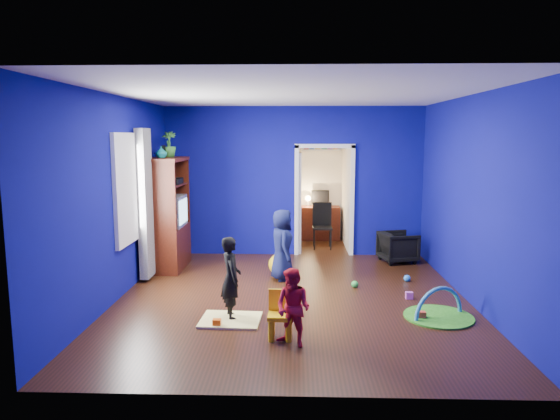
{
  "coord_description": "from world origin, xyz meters",
  "views": [
    {
      "loc": [
        0.05,
        -6.94,
        2.31
      ],
      "look_at": [
        -0.19,
        0.4,
        1.23
      ],
      "focal_mm": 32.0,
      "sensor_mm": 36.0,
      "label": 1
    }
  ],
  "objects_px": {
    "kid_chair": "(280,317)",
    "study_desk": "(320,223)",
    "armchair": "(398,247)",
    "vase": "(161,152)",
    "hopper_ball": "(280,264)",
    "child_navy": "(282,245)",
    "toddler_red": "(293,308)",
    "folding_chair": "(322,227)",
    "crt_tv": "(170,211)",
    "tv_armoire": "(168,213)",
    "child_black": "(231,278)",
    "play_mat": "(438,317)"
  },
  "relations": [
    {
      "from": "crt_tv",
      "to": "toddler_red",
      "type": "bearing_deg",
      "value": -56.37
    },
    {
      "from": "child_black",
      "to": "play_mat",
      "type": "bearing_deg",
      "value": -106.5
    },
    {
      "from": "armchair",
      "to": "kid_chair",
      "type": "xyz_separation_m",
      "value": [
        -2.08,
        -3.64,
        -0.03
      ]
    },
    {
      "from": "play_mat",
      "to": "folding_chair",
      "type": "relative_size",
      "value": 0.96
    },
    {
      "from": "child_navy",
      "to": "crt_tv",
      "type": "distance_m",
      "value": 2.15
    },
    {
      "from": "hopper_ball",
      "to": "study_desk",
      "type": "distance_m",
      "value": 3.15
    },
    {
      "from": "vase",
      "to": "hopper_ball",
      "type": "bearing_deg",
      "value": -3.63
    },
    {
      "from": "armchair",
      "to": "folding_chair",
      "type": "xyz_separation_m",
      "value": [
        -1.35,
        1.1,
        0.18
      ]
    },
    {
      "from": "vase",
      "to": "study_desk",
      "type": "height_order",
      "value": "vase"
    },
    {
      "from": "kid_chair",
      "to": "play_mat",
      "type": "height_order",
      "value": "kid_chair"
    },
    {
      "from": "child_navy",
      "to": "kid_chair",
      "type": "bearing_deg",
      "value": 170.76
    },
    {
      "from": "child_navy",
      "to": "study_desk",
      "type": "distance_m",
      "value": 3.38
    },
    {
      "from": "child_navy",
      "to": "play_mat",
      "type": "bearing_deg",
      "value": -139.31
    },
    {
      "from": "child_black",
      "to": "toddler_red",
      "type": "height_order",
      "value": "child_black"
    },
    {
      "from": "child_black",
      "to": "folding_chair",
      "type": "relative_size",
      "value": 1.16
    },
    {
      "from": "tv_armoire",
      "to": "hopper_ball",
      "type": "height_order",
      "value": "tv_armoire"
    },
    {
      "from": "study_desk",
      "to": "child_navy",
      "type": "bearing_deg",
      "value": -103.24
    },
    {
      "from": "armchair",
      "to": "child_navy",
      "type": "relative_size",
      "value": 0.54
    },
    {
      "from": "armchair",
      "to": "hopper_ball",
      "type": "height_order",
      "value": "armchair"
    },
    {
      "from": "armchair",
      "to": "vase",
      "type": "xyz_separation_m",
      "value": [
        -4.16,
        -0.85,
        1.77
      ]
    },
    {
      "from": "crt_tv",
      "to": "kid_chair",
      "type": "height_order",
      "value": "crt_tv"
    },
    {
      "from": "child_black",
      "to": "crt_tv",
      "type": "xyz_separation_m",
      "value": [
        -1.39,
        2.46,
        0.49
      ]
    },
    {
      "from": "toddler_red",
      "to": "hopper_ball",
      "type": "distance_m",
      "value": 2.88
    },
    {
      "from": "crt_tv",
      "to": "hopper_ball",
      "type": "relative_size",
      "value": 1.88
    },
    {
      "from": "kid_chair",
      "to": "folding_chair",
      "type": "xyz_separation_m",
      "value": [
        0.73,
        4.74,
        0.21
      ]
    },
    {
      "from": "armchair",
      "to": "study_desk",
      "type": "xyz_separation_m",
      "value": [
        -1.35,
        2.06,
        0.09
      ]
    },
    {
      "from": "toddler_red",
      "to": "child_navy",
      "type": "bearing_deg",
      "value": 126.65
    },
    {
      "from": "hopper_ball",
      "to": "folding_chair",
      "type": "relative_size",
      "value": 0.4
    },
    {
      "from": "child_navy",
      "to": "hopper_ball",
      "type": "bearing_deg",
      "value": 0.95
    },
    {
      "from": "child_navy",
      "to": "hopper_ball",
      "type": "distance_m",
      "value": 0.47
    },
    {
      "from": "toddler_red",
      "to": "tv_armoire",
      "type": "distance_m",
      "value": 4.01
    },
    {
      "from": "vase",
      "to": "study_desk",
      "type": "bearing_deg",
      "value": 46.1
    },
    {
      "from": "child_navy",
      "to": "vase",
      "type": "bearing_deg",
      "value": 69.16
    },
    {
      "from": "tv_armoire",
      "to": "kid_chair",
      "type": "xyz_separation_m",
      "value": [
        2.08,
        -3.09,
        -0.73
      ]
    },
    {
      "from": "toddler_red",
      "to": "folding_chair",
      "type": "relative_size",
      "value": 0.96
    },
    {
      "from": "vase",
      "to": "kid_chair",
      "type": "xyz_separation_m",
      "value": [
        2.08,
        -2.79,
        -1.81
      ]
    },
    {
      "from": "hopper_ball",
      "to": "play_mat",
      "type": "height_order",
      "value": "hopper_ball"
    },
    {
      "from": "toddler_red",
      "to": "kid_chair",
      "type": "xyz_separation_m",
      "value": [
        -0.15,
        0.2,
        -0.19
      ]
    },
    {
      "from": "play_mat",
      "to": "armchair",
      "type": "bearing_deg",
      "value": 88.95
    },
    {
      "from": "kid_chair",
      "to": "study_desk",
      "type": "height_order",
      "value": "study_desk"
    },
    {
      "from": "toddler_red",
      "to": "vase",
      "type": "relative_size",
      "value": 4.45
    },
    {
      "from": "study_desk",
      "to": "vase",
      "type": "bearing_deg",
      "value": -133.9
    },
    {
      "from": "toddler_red",
      "to": "crt_tv",
      "type": "distance_m",
      "value": 3.99
    },
    {
      "from": "armchair",
      "to": "child_navy",
      "type": "xyz_separation_m",
      "value": [
        -2.13,
        -1.23,
        0.29
      ]
    },
    {
      "from": "vase",
      "to": "tv_armoire",
      "type": "distance_m",
      "value": 1.12
    },
    {
      "from": "armchair",
      "to": "child_black",
      "type": "bearing_deg",
      "value": 123.33
    },
    {
      "from": "child_navy",
      "to": "study_desk",
      "type": "height_order",
      "value": "child_navy"
    },
    {
      "from": "child_black",
      "to": "folding_chair",
      "type": "xyz_separation_m",
      "value": [
        1.37,
        4.12,
        -0.07
      ]
    },
    {
      "from": "crt_tv",
      "to": "kid_chair",
      "type": "xyz_separation_m",
      "value": [
        2.04,
        -3.09,
        -0.77
      ]
    },
    {
      "from": "vase",
      "to": "study_desk",
      "type": "distance_m",
      "value": 4.38
    }
  ]
}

